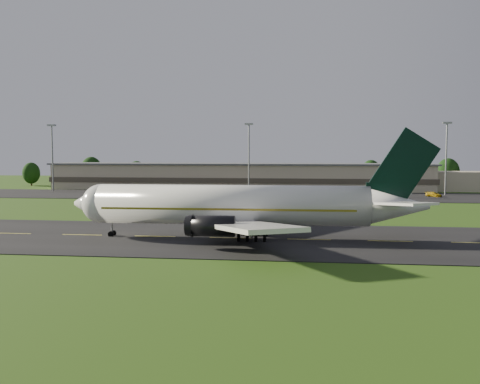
# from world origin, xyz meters

# --- Properties ---
(ground) EXTENTS (360.00, 360.00, 0.00)m
(ground) POSITION_xyz_m (0.00, 0.00, 0.00)
(ground) COLOR #254812
(ground) RESTS_ON ground
(taxiway) EXTENTS (220.00, 30.00, 0.10)m
(taxiway) POSITION_xyz_m (0.00, 0.00, 0.05)
(taxiway) COLOR black
(taxiway) RESTS_ON ground
(apron) EXTENTS (260.00, 30.00, 0.10)m
(apron) POSITION_xyz_m (0.00, 72.00, 0.05)
(apron) COLOR black
(apron) RESTS_ON ground
(airliner) EXTENTS (51.26, 42.17, 15.57)m
(airliner) POSITION_xyz_m (12.05, 0.02, 4.66)
(airliner) COLOR white
(airliner) RESTS_ON ground
(terminal) EXTENTS (145.00, 16.00, 8.40)m
(terminal) POSITION_xyz_m (6.40, 96.18, 3.99)
(terminal) COLOR #B5A88A
(terminal) RESTS_ON ground
(light_mast_west) EXTENTS (2.40, 1.20, 20.35)m
(light_mast_west) POSITION_xyz_m (-55.00, 80.00, 12.74)
(light_mast_west) COLOR gray
(light_mast_west) RESTS_ON ground
(light_mast_centre) EXTENTS (2.40, 1.20, 20.35)m
(light_mast_centre) POSITION_xyz_m (5.00, 80.00, 12.74)
(light_mast_centre) COLOR gray
(light_mast_centre) RESTS_ON ground
(light_mast_east) EXTENTS (2.40, 1.20, 20.35)m
(light_mast_east) POSITION_xyz_m (60.00, 80.00, 12.74)
(light_mast_east) COLOR gray
(light_mast_east) RESTS_ON ground
(tree_line) EXTENTS (200.23, 8.84, 10.30)m
(tree_line) POSITION_xyz_m (33.93, 106.69, 5.15)
(tree_line) COLOR black
(tree_line) RESTS_ON ground
(service_vehicle_a) EXTENTS (3.31, 4.07, 1.30)m
(service_vehicle_a) POSITION_xyz_m (-39.24, 72.26, 0.75)
(service_vehicle_a) COLOR orange
(service_vehicle_a) RESTS_ON apron
(service_vehicle_b) EXTENTS (4.20, 3.00, 1.32)m
(service_vehicle_b) POSITION_xyz_m (-0.57, 72.68, 0.76)
(service_vehicle_b) COLOR #910B09
(service_vehicle_b) RESTS_ON apron
(service_vehicle_c) EXTENTS (2.89, 4.66, 1.20)m
(service_vehicle_c) POSITION_xyz_m (21.90, 66.58, 0.70)
(service_vehicle_c) COLOR white
(service_vehicle_c) RESTS_ON apron
(service_vehicle_d) EXTENTS (4.42, 4.28, 1.27)m
(service_vehicle_d) POSITION_xyz_m (55.57, 73.90, 0.73)
(service_vehicle_d) COLOR #C1970B
(service_vehicle_d) RESTS_ON apron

